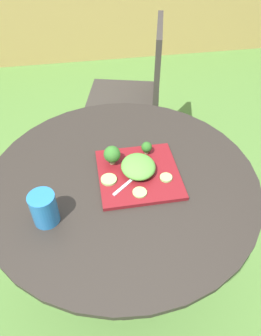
{
  "coord_description": "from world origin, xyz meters",
  "views": [
    {
      "loc": [
        -0.1,
        -0.76,
        1.5
      ],
      "look_at": [
        0.03,
        0.0,
        0.75
      ],
      "focal_mm": 33.8,
      "sensor_mm": 36.0,
      "label": 1
    }
  ],
  "objects_px": {
    "patio_chair": "(138,87)",
    "fork": "(131,180)",
    "salad_plate": "(139,174)",
    "drinking_glass": "(44,210)"
  },
  "relations": [
    {
      "from": "patio_chair",
      "to": "fork",
      "type": "bearing_deg",
      "value": -102.09
    },
    {
      "from": "salad_plate",
      "to": "fork",
      "type": "xyz_separation_m",
      "value": [
        -0.03,
        -0.03,
        0.01
      ]
    },
    {
      "from": "fork",
      "to": "drinking_glass",
      "type": "bearing_deg",
      "value": -158.59
    },
    {
      "from": "salad_plate",
      "to": "fork",
      "type": "distance_m",
      "value": 0.05
    },
    {
      "from": "patio_chair",
      "to": "fork",
      "type": "height_order",
      "value": "patio_chair"
    },
    {
      "from": "patio_chair",
      "to": "fork",
      "type": "relative_size",
      "value": 6.97
    },
    {
      "from": "fork",
      "to": "salad_plate",
      "type": "bearing_deg",
      "value": 45.79
    },
    {
      "from": "salad_plate",
      "to": "drinking_glass",
      "type": "height_order",
      "value": "drinking_glass"
    },
    {
      "from": "salad_plate",
      "to": "drinking_glass",
      "type": "bearing_deg",
      "value": -155.44
    },
    {
      "from": "fork",
      "to": "patio_chair",
      "type": "bearing_deg",
      "value": 77.91
    }
  ]
}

